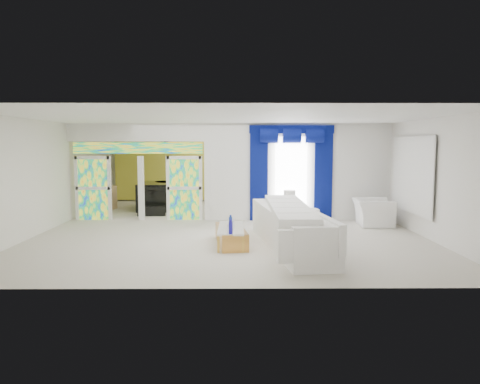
{
  "coord_description": "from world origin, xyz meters",
  "views": [
    {
      "loc": [
        0.21,
        -13.33,
        2.34
      ],
      "look_at": [
        0.3,
        -1.2,
        1.1
      ],
      "focal_mm": 34.43,
      "sensor_mm": 36.0,
      "label": 1
    }
  ],
  "objects_px": {
    "white_sofa": "(290,229)",
    "coffee_table": "(231,236)",
    "console_table": "(299,215)",
    "armchair": "(373,212)",
    "grand_piano": "(160,196)"
  },
  "relations": [
    {
      "from": "white_sofa",
      "to": "grand_piano",
      "type": "height_order",
      "value": "grand_piano"
    },
    {
      "from": "console_table",
      "to": "white_sofa",
      "type": "bearing_deg",
      "value": -101.21
    },
    {
      "from": "console_table",
      "to": "armchair",
      "type": "bearing_deg",
      "value": -17.44
    },
    {
      "from": "white_sofa",
      "to": "coffee_table",
      "type": "xyz_separation_m",
      "value": [
        -1.35,
        0.3,
        -0.23
      ]
    },
    {
      "from": "console_table",
      "to": "armchair",
      "type": "height_order",
      "value": "armchair"
    },
    {
      "from": "coffee_table",
      "to": "console_table",
      "type": "xyz_separation_m",
      "value": [
        2.04,
        3.19,
        -0.0
      ]
    },
    {
      "from": "white_sofa",
      "to": "console_table",
      "type": "bearing_deg",
      "value": 71.48
    },
    {
      "from": "white_sofa",
      "to": "coffee_table",
      "type": "relative_size",
      "value": 2.54
    },
    {
      "from": "white_sofa",
      "to": "armchair",
      "type": "relative_size",
      "value": 3.81
    },
    {
      "from": "coffee_table",
      "to": "grand_piano",
      "type": "relative_size",
      "value": 0.93
    },
    {
      "from": "coffee_table",
      "to": "grand_piano",
      "type": "bearing_deg",
      "value": 113.77
    },
    {
      "from": "coffee_table",
      "to": "console_table",
      "type": "distance_m",
      "value": 3.79
    },
    {
      "from": "white_sofa",
      "to": "coffee_table",
      "type": "bearing_deg",
      "value": 160.15
    },
    {
      "from": "console_table",
      "to": "armchair",
      "type": "relative_size",
      "value": 0.99
    },
    {
      "from": "armchair",
      "to": "grand_piano",
      "type": "height_order",
      "value": "grand_piano"
    }
  ]
}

